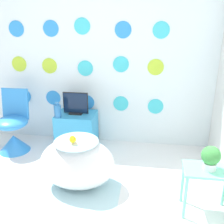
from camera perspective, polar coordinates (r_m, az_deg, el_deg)
wall_back_dotted at (r=3.75m, az=-5.74°, el=12.49°), size 4.57×0.05×2.60m
rug at (r=2.99m, az=-7.62°, el=-16.70°), size 0.93×0.91×0.01m
bathtub at (r=2.93m, az=-7.56°, el=-10.96°), size 0.82×0.58×0.57m
rubber_duck at (r=2.72m, az=-8.57°, el=-5.85°), size 0.07×0.08×0.09m
chair at (r=3.89m, az=-20.70°, el=-4.13°), size 0.44×0.44×0.86m
tv_cabinet at (r=3.80m, az=-7.65°, el=-3.91°), size 0.54×0.44×0.50m
tv at (r=3.67m, az=-7.92°, el=1.66°), size 0.35×0.12×0.31m
vase at (r=3.60m, az=-11.77°, el=0.32°), size 0.10×0.10×0.21m
side_table at (r=2.66m, az=20.11°, el=-13.39°), size 0.46×0.29×0.47m
potted_plant_left at (r=2.54m, az=20.71°, el=-9.17°), size 0.17×0.17×0.23m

